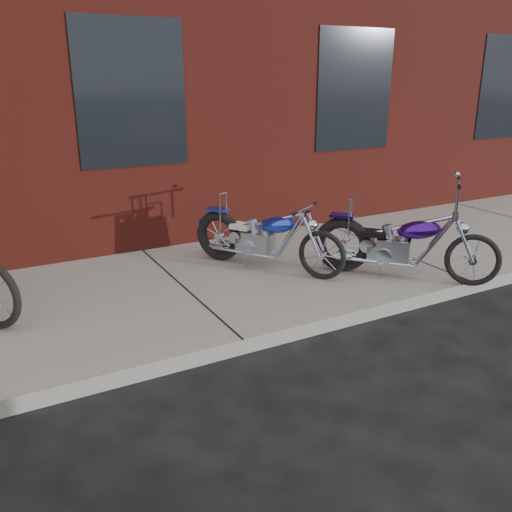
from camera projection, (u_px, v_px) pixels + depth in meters
ground at (243, 355)px, 4.94m from camera, size 120.00×120.00×0.00m
sidewalk at (183, 292)px, 6.16m from camera, size 22.00×3.00×0.15m
chopper_purple at (400, 247)px, 6.28m from camera, size 1.49×1.64×1.18m
chopper_blue at (264, 240)px, 6.59m from camera, size 1.16×1.78×0.89m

